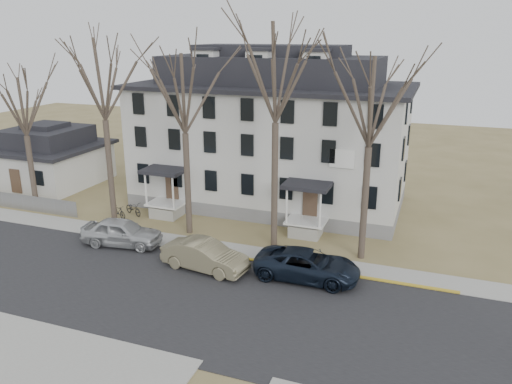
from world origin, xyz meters
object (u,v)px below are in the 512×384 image
at_px(boarding_house, 271,135).
at_px(car_silver, 122,233).
at_px(tree_mid_left, 183,88).
at_px(car_tan, 205,256).
at_px(tree_mid_right, 372,96).
at_px(tree_bungalow, 22,103).
at_px(car_navy, 307,266).
at_px(bicycle_right, 118,212).
at_px(tree_center, 276,66).
at_px(tree_far_left, 101,73).
at_px(small_house, 50,159).
at_px(bicycle_left, 133,209).

distance_m(boarding_house, car_silver, 13.77).
height_order(tree_mid_left, car_tan, tree_mid_left).
distance_m(tree_mid_right, tree_bungalow, 24.54).
relative_size(tree_mid_right, car_navy, 2.23).
bearing_deg(tree_mid_right, tree_mid_left, 180.00).
height_order(boarding_house, bicycle_right, boarding_house).
xyz_separation_m(tree_center, car_silver, (-8.97, -3.40, -10.22)).
xyz_separation_m(tree_far_left, tree_bungalow, (-7.00, 0.00, -2.22)).
bearing_deg(tree_far_left, car_tan, -26.44).
relative_size(small_house, car_tan, 1.72).
bearing_deg(tree_bungalow, tree_mid_left, 0.00).
xyz_separation_m(boarding_house, car_silver, (-5.97, -11.55, -4.52)).
height_order(small_house, tree_mid_left, tree_mid_left).
relative_size(tree_center, bicycle_right, 9.35).
distance_m(boarding_house, tree_center, 10.39).
bearing_deg(car_tan, tree_far_left, 71.24).
xyz_separation_m(boarding_house, bicycle_right, (-9.08, -7.54, -4.91)).
bearing_deg(tree_mid_left, bicycle_left, 164.00).
xyz_separation_m(tree_mid_left, bicycle_left, (-5.43, 1.56, -9.11)).
height_order(tree_far_left, car_silver, tree_far_left).
distance_m(small_house, tree_mid_right, 30.08).
distance_m(tree_far_left, bicycle_left, 9.99).
bearing_deg(tree_far_left, tree_mid_right, 0.00).
distance_m(small_house, bicycle_left, 12.59).
distance_m(small_house, car_tan, 23.19).
bearing_deg(tree_bungalow, tree_far_left, 0.00).
distance_m(tree_mid_left, car_navy, 13.24).
bearing_deg(boarding_house, tree_mid_left, -110.20).
distance_m(boarding_house, bicycle_left, 11.77).
bearing_deg(boarding_house, bicycle_right, -140.29).
bearing_deg(tree_mid_right, tree_bungalow, 180.00).
distance_m(boarding_house, tree_mid_right, 12.51).
bearing_deg(car_tan, tree_center, -21.07).
distance_m(tree_mid_left, tree_mid_right, 11.50).
relative_size(tree_mid_left, bicycle_right, 8.10).
height_order(tree_center, bicycle_left, tree_center).
xyz_separation_m(tree_mid_right, tree_bungalow, (-24.50, 0.00, -1.48)).
bearing_deg(car_navy, boarding_house, 26.46).
height_order(tree_mid_left, tree_mid_right, same).
height_order(tree_center, tree_mid_right, tree_center).
bearing_deg(car_silver, small_house, 47.75).
xyz_separation_m(tree_mid_left, car_navy, (9.14, -3.76, -8.81)).
distance_m(car_navy, bicycle_left, 15.51).
relative_size(boarding_house, tree_far_left, 1.52).
xyz_separation_m(boarding_house, tree_mid_right, (8.50, -8.15, 4.22)).
distance_m(boarding_house, car_tan, 13.63).
relative_size(car_tan, bicycle_right, 3.21).
bearing_deg(bicycle_right, tree_mid_right, -73.58).
bearing_deg(tree_bungalow, tree_mid_right, 0.00).
bearing_deg(bicycle_right, tree_center, -74.49).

